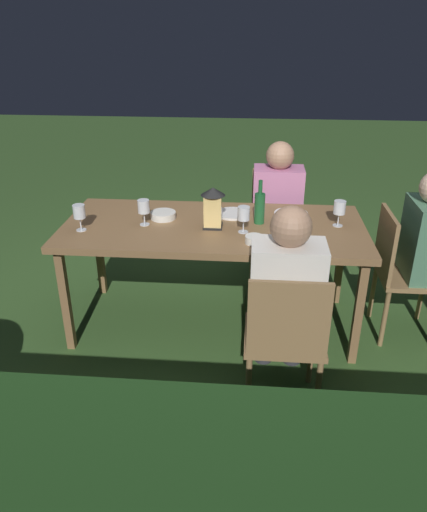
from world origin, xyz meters
The scene contains 18 objects.
ground_plane centered at (0.00, 0.00, 0.00)m, with size 16.00×16.00×0.00m, color #385B28.
dining_table centered at (0.00, 0.00, 0.70)m, with size 1.96×0.88×0.76m.
chair_head_near centered at (-1.23, 0.00, 0.49)m, with size 0.40×0.42×0.87m.
chair_side_right_a centered at (-0.44, 0.83, 0.49)m, with size 0.42×0.40×0.87m.
person_in_cream centered at (-0.44, 0.63, 0.64)m, with size 0.38×0.47×1.15m.
chair_side_left_a centered at (-0.44, -0.83, 0.49)m, with size 0.42×0.40×0.87m.
person_in_pink centered at (-0.44, -0.63, 0.64)m, with size 0.38×0.47×1.15m.
lantern_centerpiece centered at (0.00, 0.04, 0.90)m, with size 0.15×0.15×0.27m.
green_bottle_on_table centered at (-0.30, -0.05, 0.87)m, with size 0.07×0.07×0.29m.
wine_glass_a centered at (-0.80, -0.05, 0.87)m, with size 0.08×0.08×0.17m.
wine_glass_b centered at (-0.20, 0.11, 0.87)m, with size 0.08×0.08×0.17m.
wine_glass_c centered at (0.45, 0.04, 0.87)m, with size 0.08×0.08×0.17m.
wine_glass_d centered at (0.83, 0.16, 0.87)m, with size 0.08×0.08×0.17m.
plate_a centered at (-0.49, 0.15, 0.76)m, with size 0.23×0.23×0.01m, color white.
plate_b centered at (-0.51, -0.22, 0.76)m, with size 0.23×0.23×0.01m, color white.
plate_c centered at (-0.11, -0.19, 0.76)m, with size 0.23×0.23×0.01m, color white.
bowl_olives centered at (0.35, -0.08, 0.78)m, with size 0.17×0.17×0.05m.
bowl_bread centered at (-0.27, 0.27, 0.78)m, with size 0.11×0.11×0.05m.
Camera 1 is at (-0.25, 2.97, 1.97)m, focal length 34.65 mm.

